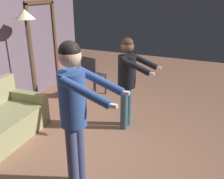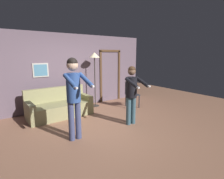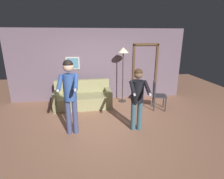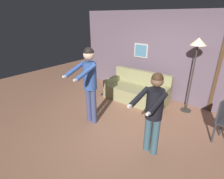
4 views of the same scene
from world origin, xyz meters
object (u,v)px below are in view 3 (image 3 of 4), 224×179
(couch, at_px, (83,99))
(torchiere_lamp, at_px, (123,55))
(dining_chair_distant, at_px, (157,94))
(person_standing_right, at_px, (138,95))
(person_standing_left, at_px, (70,90))

(couch, height_order, torchiere_lamp, torchiere_lamp)
(torchiere_lamp, relative_size, dining_chair_distant, 2.11)
(torchiere_lamp, relative_size, person_standing_right, 1.23)
(torchiere_lamp, distance_m, person_standing_left, 2.68)
(couch, xyz_separation_m, dining_chair_distant, (2.41, -0.56, 0.25))
(person_standing_left, bearing_deg, dining_chair_distant, 24.23)
(torchiere_lamp, bearing_deg, couch, -168.80)
(person_standing_left, relative_size, person_standing_right, 1.15)
(person_standing_right, height_order, dining_chair_distant, person_standing_right)
(torchiere_lamp, bearing_deg, person_standing_right, -91.16)
(person_standing_left, xyz_separation_m, person_standing_right, (1.62, -0.04, -0.18))
(couch, distance_m, torchiere_lamp, 2.03)
(person_standing_left, height_order, person_standing_right, person_standing_left)
(person_standing_left, relative_size, dining_chair_distant, 1.97)
(person_standing_left, height_order, dining_chair_distant, person_standing_left)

